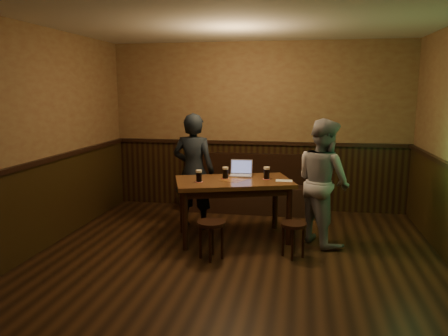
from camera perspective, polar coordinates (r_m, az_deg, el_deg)
room at (r=4.71m, az=0.95°, el=0.24°), size 5.04×6.04×2.84m
bench at (r=7.36m, az=3.00°, el=-3.21°), size 2.20×0.50×0.95m
pub_table at (r=5.89m, az=1.26°, el=-2.59°), size 1.73×1.32×0.82m
stool_left at (r=5.27m, az=-1.68°, el=-7.96°), size 0.38×0.38×0.47m
stool_right at (r=5.40m, az=9.05°, el=-7.97°), size 0.33×0.33×0.43m
pint_left at (r=5.74m, az=-3.29°, el=-1.04°), size 0.10×0.10×0.16m
pint_mid at (r=5.94m, az=0.19°, el=-0.62°), size 0.10×0.10×0.16m
pint_right at (r=5.94m, az=5.59°, el=-0.64°), size 0.11×0.11×0.17m
laptop at (r=6.16m, az=2.24°, el=-0.48°), size 0.32×0.26×0.22m
menu at (r=5.87m, az=7.85°, el=-1.65°), size 0.23×0.16×0.00m
person_suit at (r=6.37m, az=-3.98°, el=-0.43°), size 0.64×0.44×1.69m
person_grey at (r=5.86m, az=12.81°, el=-1.75°), size 0.97×1.02×1.65m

